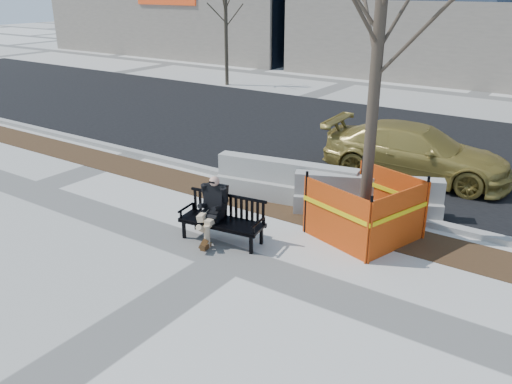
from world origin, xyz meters
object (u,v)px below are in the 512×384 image
tree_fence (362,235)px  sedan (413,177)px  jersey_barrier_left (286,200)px  jersey_barrier_right (366,214)px  seated_man (214,238)px  bench (222,241)px

tree_fence → sedan: 3.98m
jersey_barrier_left → jersey_barrier_right: size_ratio=1.06×
seated_man → jersey_barrier_left: (0.15, 2.54, 0.00)m
seated_man → bench: bearing=-11.5°
bench → sedan: 6.09m
sedan → tree_fence: bearing=-179.2°
bench → seated_man: seated_man is taller
seated_man → sedan: size_ratio=0.27×
jersey_barrier_left → seated_man: bearing=-103.4°
sedan → jersey_barrier_left: sedan is taller
bench → jersey_barrier_left: jersey_barrier_left is taller
seated_man → tree_fence: tree_fence is taller
bench → jersey_barrier_left: (-0.08, 2.55, 0.00)m
seated_man → sedan: 6.15m
sedan → jersey_barrier_right: 2.95m
jersey_barrier_right → seated_man: bearing=-149.8°
bench → jersey_barrier_right: size_ratio=0.54×
seated_man → sedan: bearing=61.6°
bench → jersey_barrier_right: bearing=49.1°
bench → jersey_barrier_left: 2.56m
seated_man → jersey_barrier_right: bearing=45.8°
bench → jersey_barrier_right: 3.37m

